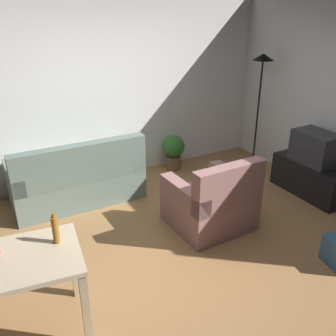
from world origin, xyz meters
TOP-DOWN VIEW (x-y plane):
  - ground_plane at (0.00, 0.00)m, footprint 5.20×4.40m
  - wall_rear at (0.00, 2.20)m, footprint 5.20×0.10m
  - couch at (-0.70, 1.59)m, footprint 1.72×0.84m
  - tv_stand at (2.25, 0.22)m, footprint 0.44×1.10m
  - tv at (2.25, 0.22)m, footprint 0.41×0.60m
  - torchiere_lamp at (2.25, 1.43)m, footprint 0.32×0.32m
  - desk at (-1.84, -0.42)m, footprint 1.28×0.84m
  - potted_plant at (0.97, 1.90)m, footprint 0.36×0.36m
  - armchair at (0.53, 0.18)m, footprint 0.93×0.87m
  - bottle_amber at (-1.40, -0.37)m, footprint 0.05×0.05m

SIDE VIEW (x-z plane):
  - ground_plane at x=0.00m, z-range -0.02..0.00m
  - tv_stand at x=2.25m, z-range 0.00..0.48m
  - couch at x=-0.70m, z-range -0.15..0.77m
  - armchair at x=0.53m, z-range -0.14..0.78m
  - potted_plant at x=0.97m, z-range 0.05..0.62m
  - desk at x=-1.84m, z-range 0.27..1.03m
  - tv at x=2.25m, z-range 0.48..0.92m
  - bottle_amber at x=-1.40m, z-range 0.74..1.02m
  - wall_rear at x=0.00m, z-range 0.00..2.70m
  - torchiere_lamp at x=2.25m, z-range 0.51..2.32m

